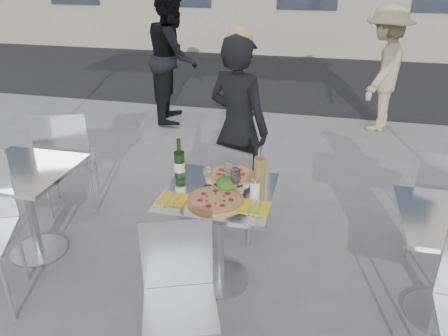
% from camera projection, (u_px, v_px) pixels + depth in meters
% --- Properties ---
extents(ground, '(80.00, 80.00, 0.00)m').
position_uv_depth(ground, '(219.00, 280.00, 3.22)').
color(ground, slate).
extents(street_asphalt, '(24.00, 5.00, 0.00)m').
position_uv_depth(street_asphalt, '(296.00, 76.00, 8.93)').
color(street_asphalt, black).
rests_on(street_asphalt, ground).
extents(main_table, '(0.72, 0.72, 0.75)m').
position_uv_depth(main_table, '(219.00, 218.00, 2.99)').
color(main_table, '#B7BABF').
rests_on(main_table, ground).
extents(side_table_left, '(0.72, 0.72, 0.75)m').
position_uv_depth(side_table_left, '(27.00, 194.00, 3.30)').
color(side_table_left, '#B7BABF').
rests_on(side_table_left, ground).
extents(chair_far, '(0.50, 0.51, 0.84)m').
position_uv_depth(chair_far, '(238.00, 183.00, 3.55)').
color(chair_far, silver).
rests_on(chair_far, ground).
extents(chair_near, '(0.52, 0.52, 0.87)m').
position_uv_depth(chair_near, '(179.00, 287.00, 2.39)').
color(chair_near, silver).
rests_on(chair_near, ground).
extents(side_chair_lfar, '(0.59, 0.60, 0.99)m').
position_uv_depth(side_chair_lfar, '(66.00, 154.00, 3.86)').
color(side_chair_lfar, silver).
rests_on(side_chair_lfar, ground).
extents(side_chair_rfar, '(0.57, 0.57, 0.93)m').
position_uv_depth(side_chair_rfar, '(447.00, 199.00, 3.21)').
color(side_chair_rfar, silver).
rests_on(side_chair_rfar, ground).
extents(woman_diner, '(0.70, 0.59, 1.62)m').
position_uv_depth(woman_diner, '(238.00, 127.00, 3.83)').
color(woman_diner, black).
rests_on(woman_diner, ground).
extents(pedestrian_a, '(0.87, 1.02, 1.83)m').
position_uv_depth(pedestrian_a, '(173.00, 57.00, 6.13)').
color(pedestrian_a, black).
rests_on(pedestrian_a, ground).
extents(pedestrian_b, '(0.91, 1.20, 1.65)m').
position_uv_depth(pedestrian_b, '(383.00, 69.00, 5.81)').
color(pedestrian_b, tan).
rests_on(pedestrian_b, ground).
extents(pizza_near, '(0.36, 0.36, 0.02)m').
position_uv_depth(pizza_near, '(215.00, 200.00, 2.77)').
color(pizza_near, tan).
rests_on(pizza_near, main_table).
extents(pizza_far, '(0.36, 0.36, 0.03)m').
position_uv_depth(pizza_far, '(231.00, 175.00, 3.08)').
color(pizza_far, white).
rests_on(pizza_far, main_table).
extents(salad_plate, '(0.22, 0.22, 0.09)m').
position_uv_depth(salad_plate, '(228.00, 184.00, 2.91)').
color(salad_plate, white).
rests_on(salad_plate, main_table).
extents(wine_bottle, '(0.07, 0.07, 0.29)m').
position_uv_depth(wine_bottle, '(180.00, 164.00, 3.02)').
color(wine_bottle, '#2B5A22').
rests_on(wine_bottle, main_table).
extents(carafe, '(0.08, 0.08, 0.29)m').
position_uv_depth(carafe, '(260.00, 172.00, 2.89)').
color(carafe, tan).
rests_on(carafe, main_table).
extents(sugar_shaker, '(0.06, 0.06, 0.11)m').
position_uv_depth(sugar_shaker, '(255.00, 187.00, 2.84)').
color(sugar_shaker, white).
rests_on(sugar_shaker, main_table).
extents(wineglass_white_a, '(0.07, 0.07, 0.16)m').
position_uv_depth(wineglass_white_a, '(208.00, 172.00, 2.91)').
color(wineglass_white_a, white).
rests_on(wineglass_white_a, main_table).
extents(wineglass_white_b, '(0.07, 0.07, 0.16)m').
position_uv_depth(wineglass_white_b, '(229.00, 168.00, 2.97)').
color(wineglass_white_b, white).
rests_on(wineglass_white_b, main_table).
extents(wineglass_red_a, '(0.07, 0.07, 0.16)m').
position_uv_depth(wineglass_red_a, '(236.00, 179.00, 2.82)').
color(wineglass_red_a, white).
rests_on(wineglass_red_a, main_table).
extents(wineglass_red_b, '(0.07, 0.07, 0.16)m').
position_uv_depth(wineglass_red_b, '(235.00, 174.00, 2.89)').
color(wineglass_red_b, white).
rests_on(wineglass_red_b, main_table).
extents(napkin_left, '(0.18, 0.20, 0.01)m').
position_uv_depth(napkin_left, '(173.00, 199.00, 2.79)').
color(napkin_left, yellow).
rests_on(napkin_left, main_table).
extents(napkin_right, '(0.19, 0.20, 0.01)m').
position_uv_depth(napkin_right, '(255.00, 207.00, 2.70)').
color(napkin_right, yellow).
rests_on(napkin_right, main_table).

